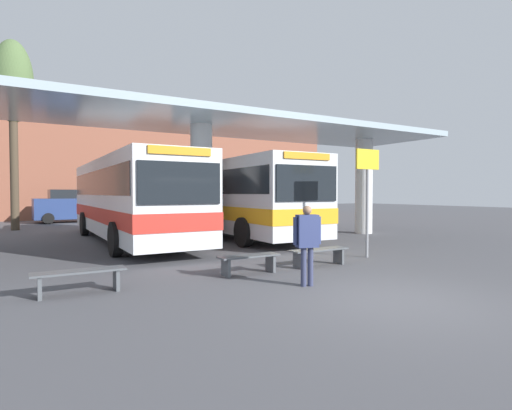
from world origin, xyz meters
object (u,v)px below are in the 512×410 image
transit_bus_left_bay (129,196)px  info_sign_platform (367,181)px  waiting_bench_mid_platform (319,253)px  waiting_bench_far_platform (79,276)px  poplar_tree_behind_left (13,87)px  pedestrian_waiting (307,237)px  transit_bus_center_bay (236,195)px  waiting_bench_near_pillar (249,260)px  parked_car_street (68,206)px

transit_bus_left_bay → info_sign_platform: size_ratio=3.71×
waiting_bench_mid_platform → waiting_bench_far_platform: (-5.87, -0.00, -0.00)m
waiting_bench_mid_platform → poplar_tree_behind_left: (-7.20, 15.96, 7.10)m
transit_bus_left_bay → waiting_bench_mid_platform: size_ratio=7.05×
pedestrian_waiting → poplar_tree_behind_left: (-5.52, 17.64, 6.41)m
transit_bus_center_bay → waiting_bench_mid_platform: transit_bus_center_bay is taller
waiting_bench_near_pillar → waiting_bench_far_platform: (-3.73, 0.00, 0.01)m
info_sign_platform → pedestrian_waiting: (-3.87, -2.09, -1.28)m
waiting_bench_mid_platform → pedestrian_waiting: (-1.69, -1.68, 0.68)m
waiting_bench_far_platform → poplar_tree_behind_left: bearing=94.8°
parked_car_street → poplar_tree_behind_left: bearing=-124.1°
transit_bus_center_bay → poplar_tree_behind_left: 13.26m
pedestrian_waiting → transit_bus_left_bay: bearing=113.4°
info_sign_platform → waiting_bench_near_pillar: bearing=-174.6°
transit_bus_center_bay → pedestrian_waiting: 9.78m
info_sign_platform → pedestrian_waiting: size_ratio=1.94×
pedestrian_waiting → parked_car_street: 22.63m
waiting_bench_mid_platform → info_sign_platform: 2.97m
transit_bus_center_bay → waiting_bench_far_platform: (-7.28, -7.56, -1.50)m
waiting_bench_far_platform → transit_bus_left_bay: bearing=71.3°
waiting_bench_mid_platform → parked_car_street: parked_car_street is taller
waiting_bench_mid_platform → pedestrian_waiting: pedestrian_waiting is taller
transit_bus_center_bay → waiting_bench_near_pillar: 8.49m
waiting_bench_far_platform → info_sign_platform: bearing=2.9°
transit_bus_left_bay → transit_bus_center_bay: (4.55, -0.48, 0.04)m
waiting_bench_near_pillar → info_sign_platform: (4.32, 0.41, 1.97)m
transit_bus_left_bay → info_sign_platform: 9.32m
transit_bus_center_bay → waiting_bench_far_platform: bearing=47.8°
pedestrian_waiting → waiting_bench_far_platform: bearing=173.0°
waiting_bench_near_pillar → waiting_bench_mid_platform: same height
info_sign_platform → waiting_bench_far_platform: bearing=-177.1°
transit_bus_center_bay → info_sign_platform: (0.78, -7.15, 0.46)m
waiting_bench_mid_platform → waiting_bench_far_platform: same height
parked_car_street → pedestrian_waiting: bearing=-86.3°
parked_car_street → transit_bus_left_bay: bearing=-87.8°
waiting_bench_far_platform → info_sign_platform: 8.30m
waiting_bench_near_pillar → poplar_tree_behind_left: (-5.06, 15.96, 7.10)m
pedestrian_waiting → parked_car_street: parked_car_street is taller
parked_car_street → info_sign_platform: bearing=-75.3°
transit_bus_center_bay → pedestrian_waiting: size_ratio=6.53×
transit_bus_center_bay → poplar_tree_behind_left: size_ratio=1.12×
waiting_bench_far_platform → pedestrian_waiting: bearing=-21.8°
poplar_tree_behind_left → info_sign_platform: bearing=-58.9°
pedestrian_waiting → parked_car_street: (-2.57, 22.48, 0.03)m
pedestrian_waiting → poplar_tree_behind_left: size_ratio=0.17×
transit_bus_center_bay → info_sign_platform: transit_bus_center_bay is taller
transit_bus_left_bay → waiting_bench_near_pillar: 8.24m
waiting_bench_near_pillar → pedestrian_waiting: 1.87m
waiting_bench_near_pillar → waiting_bench_far_platform: 3.73m
waiting_bench_near_pillar → info_sign_platform: 4.77m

